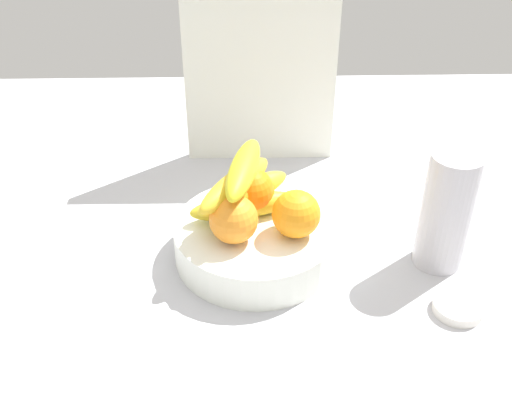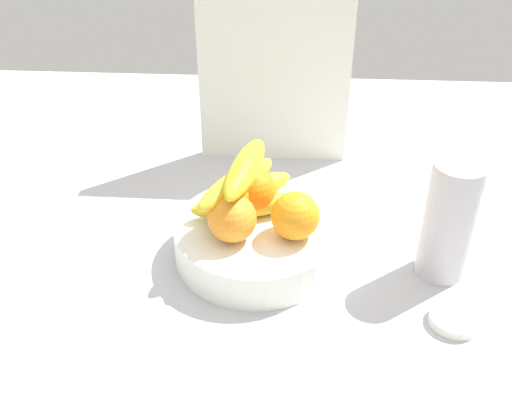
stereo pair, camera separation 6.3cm
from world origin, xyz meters
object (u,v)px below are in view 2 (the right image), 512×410
(orange_front_right, at_px, (254,191))
(banana_bunch, at_px, (243,188))
(fruit_bowl, at_px, (256,242))
(orange_center, at_px, (232,218))
(cutting_board, at_px, (274,71))
(orange_front_left, at_px, (295,216))
(thermos_tumbler, at_px, (449,220))
(jar_lid, at_px, (455,319))

(orange_front_right, distance_m, banana_bunch, 0.03)
(fruit_bowl, xyz_separation_m, orange_center, (-0.03, -0.03, 0.07))
(banana_bunch, relative_size, cutting_board, 0.49)
(orange_front_left, distance_m, banana_bunch, 0.09)
(fruit_bowl, relative_size, orange_center, 3.49)
(banana_bunch, distance_m, thermos_tumbler, 0.31)
(orange_front_left, bearing_deg, banana_bunch, 150.72)
(orange_front_right, bearing_deg, banana_bunch, -129.90)
(orange_front_left, xyz_separation_m, orange_center, (-0.09, -0.01, 0.00))
(orange_front_left, xyz_separation_m, jar_lid, (0.23, -0.11, -0.09))
(orange_front_left, distance_m, cutting_board, 0.35)
(orange_front_left, bearing_deg, cutting_board, 97.48)
(orange_front_left, relative_size, cutting_board, 0.20)
(orange_center, distance_m, cutting_board, 0.36)
(banana_bunch, height_order, jar_lid, banana_bunch)
(orange_front_left, distance_m, orange_center, 0.09)
(fruit_bowl, distance_m, jar_lid, 0.31)
(orange_center, height_order, cutting_board, cutting_board)
(orange_front_right, height_order, orange_center, same)
(orange_center, xyz_separation_m, jar_lid, (0.32, -0.10, -0.09))
(orange_front_right, bearing_deg, cutting_board, 85.44)
(cutting_board, relative_size, jar_lid, 5.04)
(fruit_bowl, height_order, orange_front_left, orange_front_left)
(cutting_board, height_order, jar_lid, cutting_board)
(banana_bunch, bearing_deg, thermos_tumbler, -7.97)
(banana_bunch, bearing_deg, cutting_board, 82.76)
(orange_center, bearing_deg, jar_lid, -17.07)
(orange_front_right, relative_size, orange_center, 1.00)
(banana_bunch, bearing_deg, jar_lid, -26.68)
(orange_front_right, xyz_separation_m, orange_center, (-0.03, -0.07, 0.00))
(fruit_bowl, distance_m, orange_front_left, 0.09)
(banana_bunch, height_order, thermos_tumbler, thermos_tumbler)
(orange_front_left, height_order, orange_center, same)
(orange_center, relative_size, thermos_tumbler, 0.38)
(orange_center, bearing_deg, cutting_board, 81.98)
(orange_front_left, relative_size, thermos_tumbler, 0.38)
(fruit_bowl, relative_size, jar_lid, 3.56)
(orange_front_left, distance_m, thermos_tumbler, 0.22)
(thermos_tumbler, relative_size, jar_lid, 2.69)
(orange_front_left, height_order, banana_bunch, banana_bunch)
(banana_bunch, bearing_deg, orange_center, -101.98)
(orange_front_left, xyz_separation_m, banana_bunch, (-0.08, 0.05, 0.02))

